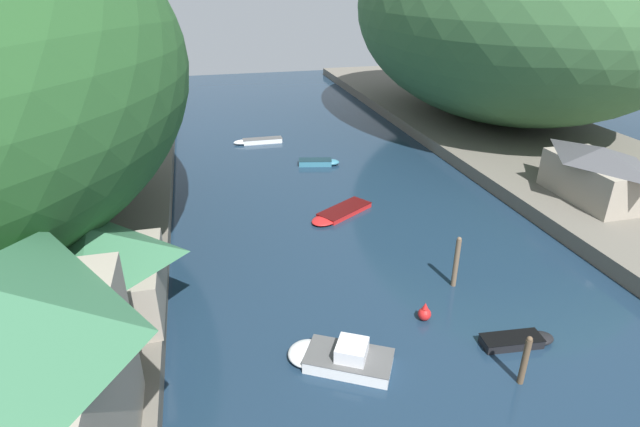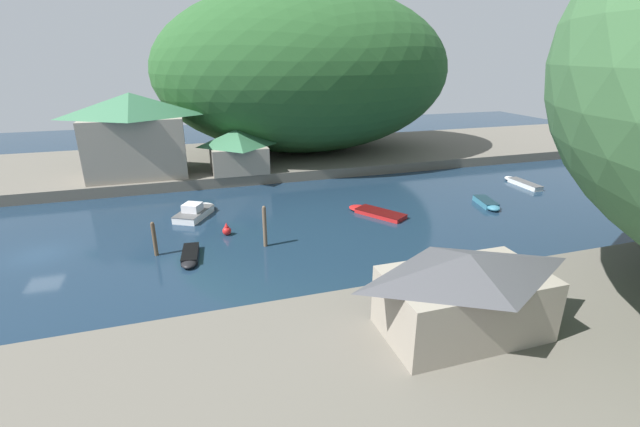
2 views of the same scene
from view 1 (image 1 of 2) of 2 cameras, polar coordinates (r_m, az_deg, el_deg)
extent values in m
plane|color=#192D42|center=(41.85, 2.42, 0.77)|extent=(130.00, 130.00, 0.00)
cube|color=#666056|center=(42.48, -31.63, -1.98)|extent=(22.00, 120.00, 1.22)
cube|color=#666056|center=(53.69, 28.79, 3.95)|extent=(22.00, 120.00, 1.22)
ellipsoid|color=#3D6B3D|center=(66.84, 20.84, 21.06)|extent=(34.03, 47.64, 25.61)
cube|color=gray|center=(28.84, -23.86, -7.76)|extent=(6.31, 6.48, 3.06)
pyramid|color=#38704C|center=(27.64, -24.77, -3.40)|extent=(6.81, 7.00, 1.94)
cube|color=gray|center=(45.46, 28.95, 3.39)|extent=(4.47, 7.96, 3.20)
pyramid|color=#4C4C51|center=(44.81, 29.53, 5.93)|extent=(4.82, 8.60, 1.11)
cube|color=teal|center=(51.18, -0.56, 5.86)|extent=(3.49, 2.02, 0.55)
ellipsoid|color=teal|center=(51.23, 1.29, 5.88)|extent=(1.88, 1.60, 0.55)
cube|color=#132A33|center=(51.08, -0.56, 6.17)|extent=(3.56, 2.06, 0.03)
cube|color=red|center=(40.74, 2.81, 0.34)|extent=(5.00, 4.16, 0.38)
ellipsoid|color=red|center=(39.13, 0.56, -0.74)|extent=(2.96, 2.79, 0.38)
cube|color=#450A0A|center=(40.65, 2.82, 0.61)|extent=(5.10, 4.24, 0.03)
cube|color=black|center=(28.75, 21.03, -13.47)|extent=(3.22, 1.42, 0.48)
ellipsoid|color=black|center=(29.49, 23.75, -12.92)|extent=(1.66, 1.22, 0.48)
cube|color=black|center=(28.59, 21.11, -13.07)|extent=(3.28, 1.45, 0.03)
cube|color=white|center=(58.57, -6.59, 8.26)|extent=(4.42, 1.24, 0.52)
ellipsoid|color=white|center=(58.36, -8.75, 8.06)|extent=(2.21, 1.17, 0.52)
cube|color=#525252|center=(58.49, -6.60, 8.51)|extent=(4.51, 1.27, 0.03)
cube|color=white|center=(25.74, 3.32, -16.49)|extent=(4.71, 3.95, 0.64)
ellipsoid|color=white|center=(26.11, -1.33, -15.70)|extent=(2.84, 2.84, 0.64)
cube|color=#525252|center=(25.51, 3.34, -15.92)|extent=(4.80, 4.03, 0.03)
cube|color=silver|center=(25.25, 3.66, -15.34)|extent=(2.02, 2.05, 0.78)
cylinder|color=brown|center=(26.06, 22.33, -15.40)|extent=(0.30, 0.30, 2.55)
sphere|color=brown|center=(25.25, 22.84, -13.09)|extent=(0.27, 0.27, 0.27)
cylinder|color=brown|center=(31.80, 15.28, -5.50)|extent=(0.31, 0.31, 3.22)
sphere|color=brown|center=(31.00, 15.64, -2.85)|extent=(0.28, 0.28, 0.28)
sphere|color=red|center=(29.14, 11.85, -11.18)|extent=(0.74, 0.74, 0.74)
cone|color=red|center=(28.81, 11.95, -10.29)|extent=(0.37, 0.37, 0.37)
cylinder|color=#282D3D|center=(23.44, -20.83, -19.26)|extent=(0.13, 0.13, 0.85)
cylinder|color=#282D3D|center=(23.55, -20.62, -18.97)|extent=(0.13, 0.13, 0.85)
cube|color=gold|center=(23.00, -21.02, -17.80)|extent=(0.35, 0.43, 0.62)
sphere|color=beige|center=(22.73, -21.19, -17.02)|extent=(0.22, 0.22, 0.22)
camera|label=2|loc=(49.28, 55.65, 11.21)|focal=24.00mm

